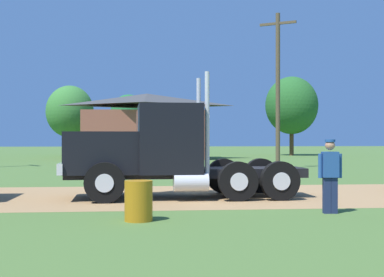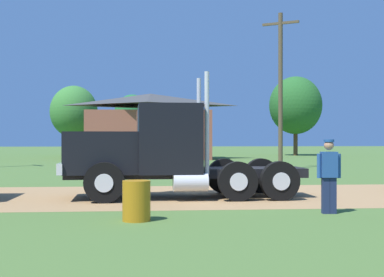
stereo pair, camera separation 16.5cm
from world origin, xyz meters
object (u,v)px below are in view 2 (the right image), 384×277
at_px(shed_building, 150,127).
at_px(truck_foreground_white, 158,153).
at_px(utility_pole_far, 280,87).
at_px(visitor_standing_near, 329,173).
at_px(steel_barrel, 136,201).

bearing_deg(shed_building, truck_foreground_white, -90.08).
height_order(truck_foreground_white, utility_pole_far, utility_pole_far).
height_order(visitor_standing_near, utility_pole_far, utility_pole_far).
xyz_separation_m(truck_foreground_white, visitor_standing_near, (4.04, -3.74, -0.39)).
height_order(steel_barrel, utility_pole_far, utility_pole_far).
relative_size(truck_foreground_white, visitor_standing_near, 4.15).
bearing_deg(truck_foreground_white, steel_barrel, -97.24).
bearing_deg(truck_foreground_white, utility_pole_far, 62.83).
height_order(shed_building, utility_pole_far, utility_pole_far).
height_order(truck_foreground_white, visitor_standing_near, truck_foreground_white).
bearing_deg(utility_pole_far, steel_barrel, -112.88).
relative_size(visitor_standing_near, shed_building, 0.16).
xyz_separation_m(visitor_standing_near, shed_building, (-3.99, 34.96, 1.78)).
bearing_deg(utility_pole_far, truck_foreground_white, -117.17).
bearing_deg(shed_building, visitor_standing_near, -83.48).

